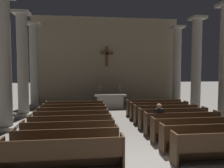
# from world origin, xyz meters

# --- Properties ---
(ground_plane) EXTENTS (80.00, 80.00, 0.00)m
(ground_plane) POSITION_xyz_m (0.00, 0.00, 0.00)
(ground_plane) COLOR gray
(pew_left_row_1) EXTENTS (3.20, 0.50, 0.95)m
(pew_left_row_1) POSITION_xyz_m (-2.31, -0.04, 0.48)
(pew_left_row_1) COLOR #422B19
(pew_left_row_1) RESTS_ON ground
(pew_left_row_2) EXTENTS (3.20, 0.50, 0.95)m
(pew_left_row_2) POSITION_xyz_m (-2.31, 0.92, 0.48)
(pew_left_row_2) COLOR #422B19
(pew_left_row_2) RESTS_ON ground
(pew_left_row_3) EXTENTS (3.20, 0.50, 0.95)m
(pew_left_row_3) POSITION_xyz_m (-2.31, 1.87, 0.48)
(pew_left_row_3) COLOR #422B19
(pew_left_row_3) RESTS_ON ground
(pew_left_row_4) EXTENTS (3.20, 0.50, 0.95)m
(pew_left_row_4) POSITION_xyz_m (-2.31, 2.83, 0.48)
(pew_left_row_4) COLOR #422B19
(pew_left_row_4) RESTS_ON ground
(pew_left_row_5) EXTENTS (3.20, 0.50, 0.95)m
(pew_left_row_5) POSITION_xyz_m (-2.31, 3.79, 0.48)
(pew_left_row_5) COLOR #422B19
(pew_left_row_5) RESTS_ON ground
(pew_left_row_6) EXTENTS (3.20, 0.50, 0.95)m
(pew_left_row_6) POSITION_xyz_m (-2.31, 4.74, 0.48)
(pew_left_row_6) COLOR #422B19
(pew_left_row_6) RESTS_ON ground
(pew_left_row_7) EXTENTS (3.20, 0.50, 0.95)m
(pew_left_row_7) POSITION_xyz_m (-2.31, 5.70, 0.48)
(pew_left_row_7) COLOR #422B19
(pew_left_row_7) RESTS_ON ground
(pew_left_row_8) EXTENTS (3.20, 0.50, 0.95)m
(pew_left_row_8) POSITION_xyz_m (-2.31, 6.66, 0.48)
(pew_left_row_8) COLOR #422B19
(pew_left_row_8) RESTS_ON ground
(pew_right_row_2) EXTENTS (3.20, 0.50, 0.95)m
(pew_right_row_2) POSITION_xyz_m (2.31, 0.92, 0.48)
(pew_right_row_2) COLOR #422B19
(pew_right_row_2) RESTS_ON ground
(pew_right_row_3) EXTENTS (3.20, 0.50, 0.95)m
(pew_right_row_3) POSITION_xyz_m (2.31, 1.87, 0.48)
(pew_right_row_3) COLOR #422B19
(pew_right_row_3) RESTS_ON ground
(pew_right_row_4) EXTENTS (3.20, 0.50, 0.95)m
(pew_right_row_4) POSITION_xyz_m (2.31, 2.83, 0.48)
(pew_right_row_4) COLOR #422B19
(pew_right_row_4) RESTS_ON ground
(pew_right_row_5) EXTENTS (3.20, 0.50, 0.95)m
(pew_right_row_5) POSITION_xyz_m (2.31, 3.79, 0.48)
(pew_right_row_5) COLOR #422B19
(pew_right_row_5) RESTS_ON ground
(pew_right_row_6) EXTENTS (3.20, 0.50, 0.95)m
(pew_right_row_6) POSITION_xyz_m (2.31, 4.74, 0.48)
(pew_right_row_6) COLOR #422B19
(pew_right_row_6) RESTS_ON ground
(pew_right_row_7) EXTENTS (3.20, 0.50, 0.95)m
(pew_right_row_7) POSITION_xyz_m (2.31, 5.70, 0.48)
(pew_right_row_7) COLOR #422B19
(pew_right_row_7) RESTS_ON ground
(pew_right_row_8) EXTENTS (3.20, 0.50, 0.95)m
(pew_right_row_8) POSITION_xyz_m (2.31, 6.66, 0.48)
(pew_right_row_8) COLOR #422B19
(pew_right_row_8) RESTS_ON ground
(column_left_second) EXTENTS (0.90, 0.90, 5.97)m
(column_left_second) POSITION_xyz_m (-5.24, 4.33, 2.90)
(column_left_second) COLOR #9E998E
(column_left_second) RESTS_ON ground
(column_left_third) EXTENTS (0.90, 0.90, 5.97)m
(column_left_third) POSITION_xyz_m (-5.24, 7.22, 2.90)
(column_left_third) COLOR #9E998E
(column_left_third) RESTS_ON ground
(column_right_third) EXTENTS (0.90, 0.90, 5.97)m
(column_right_third) POSITION_xyz_m (5.24, 7.22, 2.90)
(column_right_third) COLOR #9E998E
(column_right_third) RESTS_ON ground
(column_left_fourth) EXTENTS (0.90, 0.90, 5.97)m
(column_left_fourth) POSITION_xyz_m (-5.24, 10.11, 2.90)
(column_left_fourth) COLOR #9E998E
(column_left_fourth) RESTS_ON ground
(column_right_fourth) EXTENTS (0.90, 0.90, 5.97)m
(column_right_fourth) POSITION_xyz_m (5.24, 10.11, 2.90)
(column_right_fourth) COLOR #9E998E
(column_right_fourth) RESTS_ON ground
(altar) EXTENTS (2.20, 0.90, 1.01)m
(altar) POSITION_xyz_m (0.00, 9.22, 0.53)
(altar) COLOR #A8A399
(altar) RESTS_ON ground
(candlestick_left) EXTENTS (0.16, 0.16, 0.63)m
(candlestick_left) POSITION_xyz_m (-0.70, 9.22, 1.21)
(candlestick_left) COLOR #B79338
(candlestick_left) RESTS_ON altar
(candlestick_right) EXTENTS (0.16, 0.16, 0.63)m
(candlestick_right) POSITION_xyz_m (0.70, 9.22, 1.21)
(candlestick_right) COLOR #B79338
(candlestick_right) RESTS_ON altar
(apse_with_cross) EXTENTS (11.43, 0.44, 6.79)m
(apse_with_cross) POSITION_xyz_m (0.00, 11.56, 3.39)
(apse_with_cross) COLOR gray
(apse_with_cross) RESTS_ON ground
(lone_worshipper) EXTENTS (0.32, 0.43, 1.32)m
(lone_worshipper) POSITION_xyz_m (1.28, 2.87, 0.69)
(lone_worshipper) COLOR #26262B
(lone_worshipper) RESTS_ON ground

